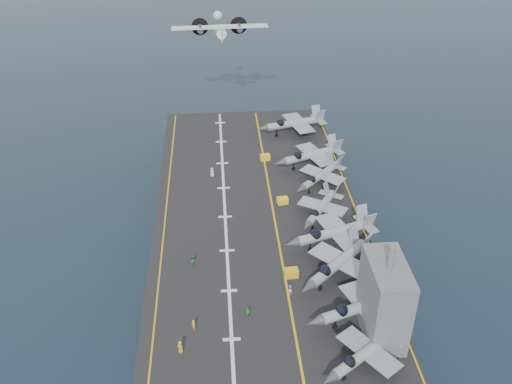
{
  "coord_description": "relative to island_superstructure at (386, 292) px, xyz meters",
  "views": [
    {
      "loc": [
        -6.84,
        -86.18,
        70.62
      ],
      "look_at": [
        0.0,
        4.0,
        13.0
      ],
      "focal_mm": 40.0,
      "sensor_mm": 36.0,
      "label": 1
    }
  ],
  "objects": [
    {
      "name": "transport_plane",
      "position": [
        -20.12,
        84.13,
        10.32
      ],
      "size": [
        24.32,
        17.06,
        5.61
      ],
      "primitive_type": null,
      "color": "white"
    },
    {
      "name": "crew_2",
      "position": [
        -26.64,
        16.76,
        -6.64
      ],
      "size": [
        1.11,
        1.24,
        1.72
      ],
      "primitive_type": "imported",
      "color": "green",
      "rests_on": "flight_deck"
    },
    {
      "name": "tow_cart_b",
      "position": [
        -9.94,
        33.7,
        -6.89
      ],
      "size": [
        2.2,
        1.59,
        1.22
      ],
      "primitive_type": null,
      "color": "yellow",
      "rests_on": "flight_deck"
    },
    {
      "name": "flight_deck",
      "position": [
        -15.0,
        30.0,
        -7.7
      ],
      "size": [
        38.0,
        92.0,
        0.4
      ],
      "primitive_type": "cube",
      "color": "black",
      "rests_on": "hull"
    },
    {
      "name": "fighter_jet_4",
      "position": [
        -3.56,
        28.43,
        -5.17
      ],
      "size": [
        14.7,
        16.11,
        4.66
      ],
      "primitive_type": null,
      "color": "gray",
      "rests_on": "flight_deck"
    },
    {
      "name": "crew_1",
      "position": [
        -26.3,
        2.34,
        -6.63
      ],
      "size": [
        1.24,
        1.21,
        1.73
      ],
      "primitive_type": "imported",
      "color": "yellow",
      "rests_on": "flight_deck"
    },
    {
      "name": "fighter_jet_8",
      "position": [
        -3.77,
        62.95,
        -4.67
      ],
      "size": [
        18.64,
        14.89,
        5.66
      ],
      "primitive_type": null,
      "color": "#A1A8B2",
      "rests_on": "flight_deck"
    },
    {
      "name": "fighter_jet_3",
      "position": [
        -2.68,
        20.24,
        -4.65
      ],
      "size": [
        19.05,
        15.59,
        5.7
      ],
      "primitive_type": null,
      "color": "#8B959B",
      "rests_on": "flight_deck"
    },
    {
      "name": "crew_0",
      "position": [
        -28.01,
        -1.77,
        -6.48
      ],
      "size": [
        1.44,
        1.45,
        2.04
      ],
      "primitive_type": "imported",
      "color": "gold",
      "rests_on": "flight_deck"
    },
    {
      "name": "ground",
      "position": [
        -15.0,
        30.0,
        -17.9
      ],
      "size": [
        500.0,
        500.0,
        0.0
      ],
      "primitive_type": "plane",
      "color": "#142135",
      "rests_on": "ground"
    },
    {
      "name": "foul_line",
      "position": [
        -12.0,
        30.0,
        -7.48
      ],
      "size": [
        0.35,
        90.0,
        0.02
      ],
      "primitive_type": "cube",
      "color": "gold",
      "rests_on": "flight_deck"
    },
    {
      "name": "tow_cart_a",
      "position": [
        -11.01,
        12.7,
        -6.82
      ],
      "size": [
        2.35,
        1.6,
        1.36
      ],
      "primitive_type": null,
      "color": "gold",
      "rests_on": "flight_deck"
    },
    {
      "name": "island_superstructure",
      "position": [
        0.0,
        0.0,
        0.0
      ],
      "size": [
        5.0,
        10.0,
        15.0
      ],
      "primitive_type": null,
      "color": "#56595E",
      "rests_on": "flight_deck"
    },
    {
      "name": "hull",
      "position": [
        -15.0,
        30.0,
        -12.9
      ],
      "size": [
        36.0,
        90.0,
        10.0
      ],
      "primitive_type": "cube",
      "color": "#56595E",
      "rests_on": "ground"
    },
    {
      "name": "crew_6",
      "position": [
        -18.44,
        4.14,
        -6.66
      ],
      "size": [
        1.2,
        1.05,
        1.68
      ],
      "primitive_type": "imported",
      "color": "#1E8326",
      "rests_on": "flight_deck"
    },
    {
      "name": "landing_centerline",
      "position": [
        -21.0,
        30.0,
        -7.48
      ],
      "size": [
        0.5,
        90.0,
        0.02
      ],
      "primitive_type": "cube",
      "color": "silver",
      "rests_on": "flight_deck"
    },
    {
      "name": "deck_edge_port",
      "position": [
        -32.0,
        30.0,
        -7.48
      ],
      "size": [
        0.25,
        90.0,
        0.02
      ],
      "primitive_type": "cube",
      "color": "gold",
      "rests_on": "flight_deck"
    },
    {
      "name": "crew_5",
      "position": [
        -23.19,
        44.71,
        -6.49
      ],
      "size": [
        1.46,
        1.29,
        2.03
      ],
      "primitive_type": "imported",
      "color": "white",
      "rests_on": "flight_deck"
    },
    {
      "name": "fighter_jet_2",
      "position": [
        -3.65,
        12.22,
        -4.71
      ],
      "size": [
        19.07,
        18.81,
        5.58
      ],
      "primitive_type": null,
      "color": "#979EA7",
      "rests_on": "flight_deck"
    },
    {
      "name": "fighter_jet_1",
      "position": [
        -2.09,
        2.44,
        -4.79
      ],
      "size": [
        18.16,
        14.9,
        5.43
      ],
      "primitive_type": null,
      "color": "#8C949C",
      "rests_on": "flight_deck"
    },
    {
      "name": "fighter_jet_6",
      "position": [
        -2.2,
        47.7,
        -4.8
      ],
      "size": [
        18.35,
        15.51,
        5.41
      ],
      "primitive_type": null,
      "color": "#9FA6B2",
      "rests_on": "flight_deck"
    },
    {
      "name": "fighter_jet_0",
      "position": [
        -3.64,
        -5.77,
        -5.13
      ],
      "size": [
        16.43,
        15.31,
        4.75
      ],
      "primitive_type": null,
      "color": "#8B939B",
      "rests_on": "flight_deck"
    },
    {
      "name": "deck_edge_stbd",
      "position": [
        3.5,
        30.0,
        -7.48
      ],
      "size": [
        0.25,
        90.0,
        0.02
      ],
      "primitive_type": "cube",
      "color": "gold",
      "rests_on": "flight_deck"
    },
    {
      "name": "tow_cart_c",
      "position": [
        -11.75,
        50.84,
        -6.87
      ],
      "size": [
        2.26,
        1.64,
        1.25
      ],
      "primitive_type": null,
      "color": "yellow",
      "rests_on": "flight_deck"
    },
    {
      "name": "crew_7",
      "position": [
        -11.75,
        8.52,
        -6.62
      ],
      "size": [
        1.25,
        1.06,
        1.76
      ],
      "primitive_type": "imported",
      "color": "white",
      "rests_on": "flight_deck"
    },
    {
      "name": "fighter_jet_5",
      "position": [
        -1.74,
        39.59,
        -5.09
      ],
      "size": [
        16.29,
        16.42,
        4.82
      ],
      "primitive_type": null,
      "color": "#9AA4AB",
      "rests_on": "flight_deck"
    }
  ]
}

